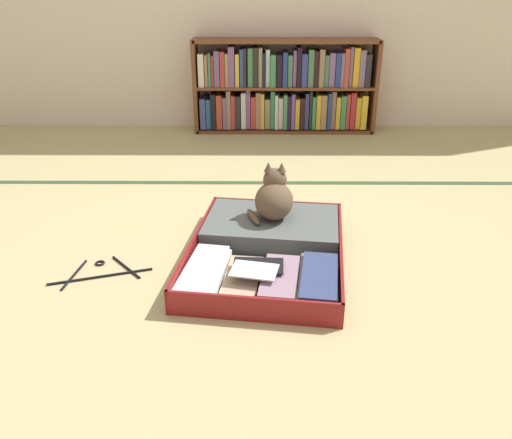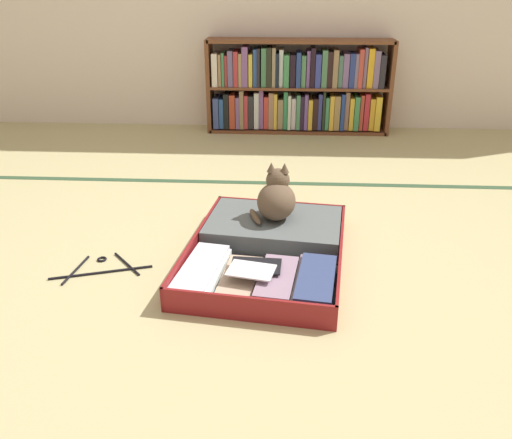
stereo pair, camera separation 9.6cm
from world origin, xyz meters
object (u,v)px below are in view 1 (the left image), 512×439
(bookshelf, at_px, (284,89))
(clothes_hanger, at_px, (100,272))
(open_suitcase, at_px, (269,246))
(black_cat, at_px, (274,198))

(bookshelf, xyz_separation_m, clothes_hanger, (-0.85, -2.18, -0.32))
(open_suitcase, height_order, clothes_hanger, open_suitcase)
(open_suitcase, relative_size, clothes_hanger, 2.35)
(bookshelf, relative_size, open_suitcase, 1.49)
(open_suitcase, bearing_deg, bookshelf, 85.81)
(black_cat, bearing_deg, open_suitcase, -97.43)
(open_suitcase, xyz_separation_m, clothes_hanger, (-0.70, -0.15, -0.04))
(bookshelf, relative_size, black_cat, 5.51)
(open_suitcase, bearing_deg, black_cat, 82.57)
(black_cat, distance_m, clothes_hanger, 0.82)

